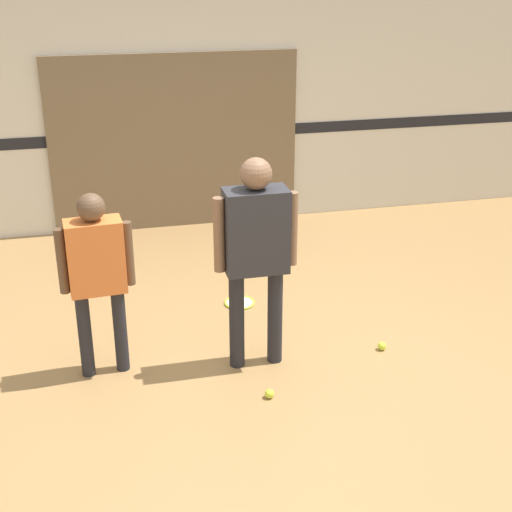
% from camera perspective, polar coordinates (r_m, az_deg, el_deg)
% --- Properties ---
extents(ground_plane, '(16.00, 16.00, 0.00)m').
position_cam_1_polar(ground_plane, '(5.40, -0.87, -8.60)').
color(ground_plane, '#A87F4C').
extents(wall_back, '(16.00, 0.07, 3.20)m').
position_cam_1_polar(wall_back, '(7.78, -6.14, 13.77)').
color(wall_back, silver).
rests_on(wall_back, ground_plane).
extents(wall_panel, '(2.68, 0.05, 1.90)m').
position_cam_1_polar(wall_panel, '(7.84, -6.46, 9.00)').
color(wall_panel, '#756047').
rests_on(wall_panel, ground_plane).
extents(person_instructor, '(0.60, 0.24, 1.58)m').
position_cam_1_polar(person_instructor, '(4.97, 0.00, 1.15)').
color(person_instructor, '#232328').
rests_on(person_instructor, ground_plane).
extents(person_student_left, '(0.52, 0.24, 1.37)m').
position_cam_1_polar(person_student_left, '(5.03, -12.65, -0.78)').
color(person_student_left, '#232328').
rests_on(person_student_left, ground_plane).
extents(racket_spare_on_floor, '(0.33, 0.50, 0.03)m').
position_cam_1_polar(racket_spare_on_floor, '(6.25, -1.34, -3.83)').
color(racket_spare_on_floor, '#C6D838').
rests_on(racket_spare_on_floor, ground_plane).
extents(tennis_ball_near_instructor, '(0.07, 0.07, 0.07)m').
position_cam_1_polar(tennis_ball_near_instructor, '(5.01, 1.07, -10.95)').
color(tennis_ball_near_instructor, '#CCE038').
rests_on(tennis_ball_near_instructor, ground_plane).
extents(tennis_ball_by_spare_racket, '(0.07, 0.07, 0.07)m').
position_cam_1_polar(tennis_ball_by_spare_racket, '(6.36, -1.33, -3.06)').
color(tennis_ball_by_spare_racket, '#CCE038').
rests_on(tennis_ball_by_spare_racket, ground_plane).
extents(tennis_ball_stray_left, '(0.07, 0.07, 0.07)m').
position_cam_1_polar(tennis_ball_stray_left, '(5.64, 10.03, -7.10)').
color(tennis_ball_stray_left, '#CCE038').
rests_on(tennis_ball_stray_left, ground_plane).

